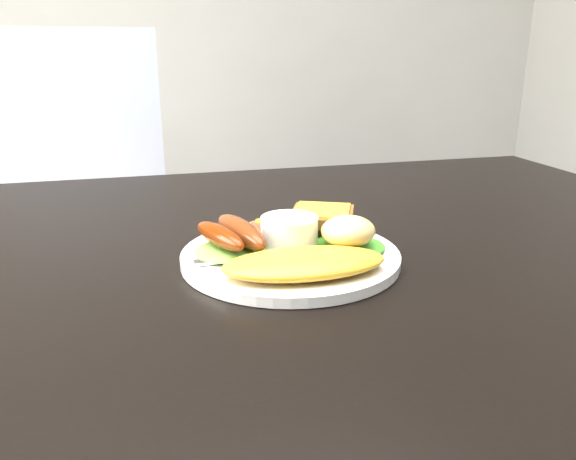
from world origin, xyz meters
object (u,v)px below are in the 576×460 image
dining_chair (86,237)px  plate (290,256)px  dining_table (280,258)px  person (71,173)px

dining_chair → plate: plate is taller
dining_chair → plate: (0.31, -1.07, 0.31)m
dining_table → dining_chair: 1.10m
dining_chair → person: bearing=-90.7°
person → dining_chair: bearing=-95.3°
plate → person: bearing=110.0°
dining_table → plate: bearing=-93.7°
dining_chair → person: (0.01, -0.23, 0.23)m
plate → dining_table: bearing=86.3°
dining_table → person: 0.84m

